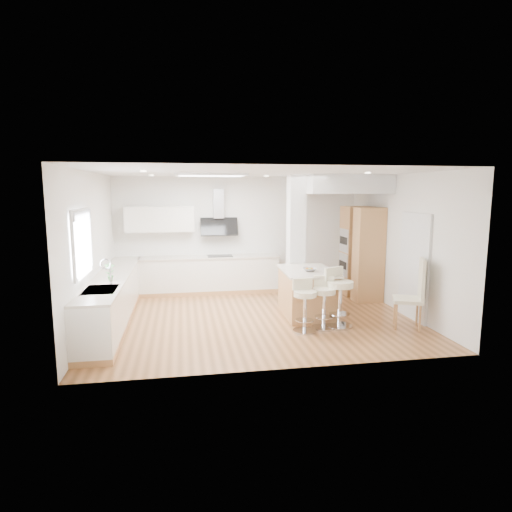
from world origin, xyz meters
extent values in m
plane|color=#A56B3D|center=(0.00, 0.00, 0.00)|extent=(6.00, 6.00, 0.00)
cube|color=silver|center=(0.00, 0.00, 0.00)|extent=(6.00, 5.00, 0.02)
cube|color=silver|center=(0.00, 2.50, 1.40)|extent=(6.00, 0.04, 2.80)
cube|color=silver|center=(-3.00, 0.00, 1.40)|extent=(0.04, 5.00, 2.80)
cube|color=silver|center=(3.00, 0.00, 1.40)|extent=(0.04, 5.00, 2.80)
cube|color=silver|center=(-0.80, 0.60, 2.77)|extent=(1.40, 0.95, 0.05)
cube|color=white|center=(-0.80, 0.60, 2.76)|extent=(1.25, 0.80, 0.03)
cylinder|color=silver|center=(-2.00, 1.50, 2.78)|extent=(0.10, 0.10, 0.02)
cylinder|color=silver|center=(-2.00, -0.50, 2.78)|extent=(0.10, 0.10, 0.02)
cylinder|color=silver|center=(0.50, 1.50, 2.78)|extent=(0.10, 0.10, 0.02)
cylinder|color=silver|center=(2.00, 1.00, 2.78)|extent=(0.10, 0.10, 0.02)
cylinder|color=silver|center=(2.00, -0.50, 2.78)|extent=(0.10, 0.10, 0.02)
cube|color=white|center=(-2.96, -0.90, 1.65)|extent=(0.03, 1.15, 0.95)
cube|color=silver|center=(-2.95, -0.90, 2.15)|extent=(0.04, 1.28, 0.06)
cube|color=silver|center=(-2.95, -0.90, 1.15)|extent=(0.04, 1.28, 0.06)
cube|color=silver|center=(-2.95, -1.51, 1.65)|extent=(0.04, 0.06, 0.95)
cube|color=silver|center=(-2.95, -0.29, 1.65)|extent=(0.04, 0.06, 0.95)
cube|color=#ACAFB4|center=(-2.94, -0.90, 2.08)|extent=(0.03, 1.18, 0.14)
cube|color=#3F3832|center=(2.99, -0.60, 1.00)|extent=(0.02, 0.90, 2.00)
cube|color=silver|center=(2.97, -0.60, 1.00)|extent=(0.05, 1.00, 2.10)
cube|color=tan|center=(-2.70, 0.25, 0.05)|extent=(0.60, 4.50, 0.10)
cube|color=white|center=(-2.70, 0.25, 0.48)|extent=(0.60, 4.50, 0.76)
cube|color=beige|center=(-2.70, 0.25, 0.88)|extent=(0.63, 4.50, 0.04)
cube|color=#B1B0B5|center=(-2.70, -1.00, 0.89)|extent=(0.50, 0.75, 0.02)
cube|color=#B1B0B5|center=(-2.70, -1.18, 0.84)|extent=(0.40, 0.34, 0.10)
cube|color=#B1B0B5|center=(-2.70, -0.82, 0.84)|extent=(0.40, 0.34, 0.10)
cylinder|color=silver|center=(-2.58, -0.70, 1.08)|extent=(0.02, 0.02, 0.36)
torus|color=silver|center=(-2.65, -0.70, 1.26)|extent=(0.18, 0.02, 0.18)
imported|color=#488C47|center=(-2.65, -0.35, 1.06)|extent=(0.17, 0.12, 0.33)
cube|color=tan|center=(-0.75, 2.20, 0.05)|extent=(3.30, 0.60, 0.10)
cube|color=white|center=(-0.75, 2.20, 0.48)|extent=(3.30, 0.60, 0.76)
cube|color=beige|center=(-0.75, 2.20, 0.88)|extent=(3.33, 0.63, 0.04)
cube|color=black|center=(-0.50, 2.20, 0.91)|extent=(0.60, 0.40, 0.01)
cube|color=white|center=(-1.90, 2.33, 1.80)|extent=(1.60, 0.34, 0.60)
cube|color=#B1B0B5|center=(-0.50, 2.40, 2.15)|extent=(0.25, 0.18, 0.70)
cube|color=black|center=(-0.50, 2.32, 1.60)|extent=(0.90, 0.26, 0.44)
cube|color=silver|center=(1.05, 0.95, 1.40)|extent=(0.35, 0.35, 2.80)
cube|color=silver|center=(2.10, 1.40, 2.60)|extent=(1.78, 2.20, 0.40)
cube|color=tan|center=(2.68, 1.50, 1.05)|extent=(0.62, 0.62, 2.10)
cube|color=tan|center=(2.68, 0.80, 1.05)|extent=(0.62, 0.40, 2.10)
cube|color=#B1B0B5|center=(2.37, 1.50, 1.30)|extent=(0.02, 0.55, 0.55)
cube|color=#B1B0B5|center=(2.37, 1.50, 0.72)|extent=(0.02, 0.55, 0.55)
cube|color=black|center=(2.36, 1.50, 1.30)|extent=(0.01, 0.45, 0.18)
cube|color=black|center=(2.36, 1.50, 0.72)|extent=(0.01, 0.45, 0.18)
cube|color=tan|center=(1.04, 0.01, 0.44)|extent=(0.97, 1.46, 0.87)
cube|color=beige|center=(1.04, 0.01, 0.89)|extent=(1.06, 1.54, 0.04)
imported|color=gray|center=(1.03, -0.14, 0.95)|extent=(0.27, 0.27, 0.06)
sphere|color=#C16316|center=(1.07, -0.15, 0.95)|extent=(0.07, 0.07, 0.07)
sphere|color=#C16316|center=(0.99, -0.12, 0.95)|extent=(0.07, 0.07, 0.07)
sphere|color=#84A336|center=(1.03, -0.19, 0.95)|extent=(0.07, 0.07, 0.07)
cylinder|color=silver|center=(0.70, -1.00, 0.01)|extent=(0.44, 0.44, 0.03)
cylinder|color=silver|center=(0.70, -1.00, 0.33)|extent=(0.07, 0.07, 0.62)
cylinder|color=silver|center=(0.70, -1.00, 0.21)|extent=(0.34, 0.34, 0.01)
cylinder|color=beige|center=(0.70, -1.00, 0.68)|extent=(0.42, 0.42, 0.09)
cube|color=beige|center=(0.69, -0.85, 0.83)|extent=(0.36, 0.06, 0.21)
cylinder|color=silver|center=(1.09, -0.88, 0.01)|extent=(0.51, 0.51, 0.03)
cylinder|color=silver|center=(1.09, -0.88, 0.34)|extent=(0.08, 0.08, 0.62)
cylinder|color=silver|center=(1.09, -0.88, 0.21)|extent=(0.40, 0.40, 0.01)
cylinder|color=beige|center=(1.09, -0.88, 0.69)|extent=(0.49, 0.49, 0.10)
cube|color=beige|center=(1.13, -0.73, 0.83)|extent=(0.36, 0.14, 0.21)
cylinder|color=silver|center=(1.40, -0.84, 0.02)|extent=(0.64, 0.64, 0.03)
cylinder|color=silver|center=(1.40, -0.84, 0.39)|extent=(0.10, 0.10, 0.72)
cylinder|color=silver|center=(1.40, -0.84, 0.24)|extent=(0.49, 0.49, 0.02)
cylinder|color=beige|center=(1.40, -0.84, 0.79)|extent=(0.61, 0.61, 0.11)
cube|color=beige|center=(1.33, -0.68, 0.96)|extent=(0.41, 0.22, 0.24)
cube|color=beige|center=(2.58, -1.10, 0.52)|extent=(0.65, 0.65, 0.07)
cube|color=beige|center=(2.79, -1.19, 0.88)|extent=(0.23, 0.45, 0.79)
cylinder|color=tan|center=(2.32, -1.20, 0.24)|extent=(0.05, 0.05, 0.48)
cylinder|color=tan|center=(2.48, -0.84, 0.24)|extent=(0.05, 0.05, 0.48)
cylinder|color=tan|center=(2.69, -1.36, 0.24)|extent=(0.05, 0.05, 0.48)
cylinder|color=tan|center=(2.85, -1.00, 0.24)|extent=(0.05, 0.05, 0.48)
camera|label=1|loc=(-1.39, -8.00, 2.46)|focal=30.00mm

